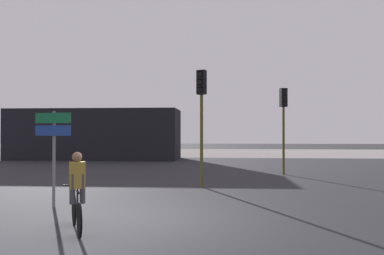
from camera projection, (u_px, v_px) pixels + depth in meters
name	position (u px, v px, depth m)	size (l,w,h in m)	color
ground_plane	(155.00, 220.00, 8.65)	(120.00, 120.00, 0.00)	#28282D
water_strip	(204.00, 152.00, 37.85)	(80.00, 16.00, 0.01)	#9E937F
distant_building	(95.00, 134.00, 28.47)	(12.65, 4.00, 3.77)	black
traffic_light_far_right	(284.00, 114.00, 17.99)	(0.38, 0.40, 4.16)	#4C4719
traffic_light_center	(201.00, 106.00, 13.86)	(0.39, 0.41, 4.33)	#4C4719
direction_sign_post	(53.00, 141.00, 10.15)	(1.08, 0.25, 2.60)	slate
cyclist	(77.00, 191.00, 7.60)	(0.83, 1.54, 1.62)	black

